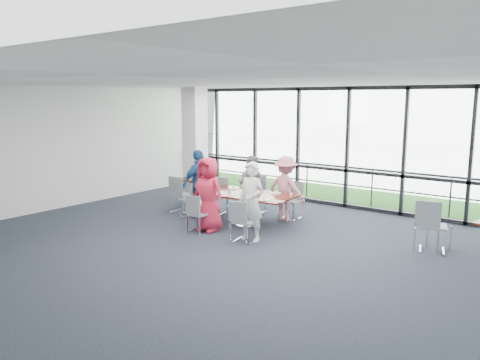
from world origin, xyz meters
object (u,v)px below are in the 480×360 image
Objects in this scene: chair_spare_r at (433,226)px; chair_main_fl at (255,195)px; diner_far_right at (286,189)px; chair_main_fr at (291,201)px; chair_spare_la at (182,195)px; main_table at (248,198)px; diner_end at (200,184)px; chair_main_nr at (245,222)px; chair_main_nl at (199,214)px; diner_far_left at (251,185)px; chair_main_end at (190,199)px; chair_spare_lb at (215,197)px; side_table_left at (196,183)px; diner_near_right at (251,202)px; structural_column at (195,146)px; diner_near_left at (208,194)px.

chair_main_fl is at bearing 158.32° from chair_spare_r.
diner_far_right is 3.49m from chair_spare_r.
chair_spare_la reaches higher than chair_main_fr.
chair_main_fr is at bearing 156.49° from chair_spare_r.
diner_end reaches higher than main_table.
chair_main_nr is 2.99m from chair_spare_la.
diner_end is 0.79m from chair_spare_la.
chair_main_nl is at bearing -38.85° from chair_spare_la.
diner_far_left reaches higher than chair_spare_r.
chair_spare_lb reaches higher than chair_main_end.
chair_spare_la reaches higher than side_table_left.
chair_spare_lb is at bearing 28.27° from diner_far_left.
chair_spare_la is (-0.45, 0.17, 0.04)m from chair_main_end.
chair_main_nl is 1.21m from chair_main_nr.
chair_main_end is 0.94× the size of chair_spare_lb.
chair_main_end reaches higher than chair_main_nl.
chair_main_nr is at bearing -104.90° from diner_near_right.
diner_far_left is 2.39m from chair_main_nr.
chair_spare_lb is at bearing -23.23° from side_table_left.
chair_spare_r is at bearing 165.61° from diner_far_left.
chair_main_nr is at bearing -32.67° from structural_column.
diner_far_right is at bearing 102.48° from chair_main_end.
side_table_left is 1.12× the size of chair_spare_la.
diner_far_left is at bearing 125.43° from diner_near_right.
diner_far_right is at bearing 160.00° from chair_spare_r.
chair_spare_r is (4.34, 1.54, -0.33)m from diner_near_left.
diner_far_right reaches higher than chair_main_fl.
diner_near_left is at bearing 115.77° from chair_spare_lb.
diner_far_left is at bearing 112.37° from chair_main_nr.
chair_main_fr is (1.07, 0.19, -0.31)m from diner_far_left.
chair_spare_r is at bearing 83.40° from chair_main_end.
chair_main_fr is (0.49, 1.11, -0.21)m from main_table.
side_table_left is at bearing 12.98° from chair_main_fl.
structural_column reaches higher than chair_main_fl.
main_table is at bearing 113.03° from chair_main_nr.
side_table_left is 1.77m from chair_main_fl.
chair_spare_la reaches higher than main_table.
diner_near_left reaches higher than diner_near_right.
chair_spare_lb is (-0.69, -0.77, -0.01)m from chair_main_fl.
structural_column is 3.90× the size of chair_main_nl.
diner_end is at bearing 29.07° from diner_far_right.
chair_main_nr is at bearing 123.59° from chair_main_fl.
diner_near_right reaches higher than chair_main_fl.
main_table is 1.27m from chair_main_fl.
chair_spare_la is (0.52, -1.08, -1.14)m from structural_column.
main_table is 2.09m from chair_spare_la.
main_table is 3.97m from chair_spare_r.
main_table is at bearing -18.76° from side_table_left.
side_table_left is at bearing -44.47° from structural_column.
chair_main_end is (-2.39, 0.71, -0.39)m from diner_near_right.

